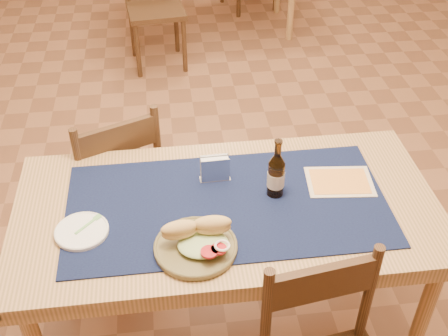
{
  "coord_description": "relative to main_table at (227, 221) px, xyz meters",
  "views": [
    {
      "loc": [
        -0.21,
        -2.35,
        2.17
      ],
      "look_at": [
        0.0,
        -0.7,
        0.85
      ],
      "focal_mm": 45.0,
      "sensor_mm": 36.0,
      "label": 1
    }
  ],
  "objects": [
    {
      "name": "chair_main_far",
      "position": [
        -0.47,
        0.57,
        -0.2
      ],
      "size": [
        0.54,
        0.54,
        0.9
      ],
      "color": "#4B2F1B",
      "rests_on": "ground"
    },
    {
      "name": "chair_back_near",
      "position": [
        -0.22,
        2.64,
        -0.19
      ],
      "size": [
        0.47,
        0.47,
        0.91
      ],
      "color": "#4B2F1B",
      "rests_on": "ground"
    },
    {
      "name": "main_table",
      "position": [
        0.0,
        0.0,
        0.0
      ],
      "size": [
        1.6,
        0.8,
        0.75
      ],
      "color": "tan",
      "rests_on": "ground"
    },
    {
      "name": "napkin_holder",
      "position": [
        -0.03,
        0.15,
        0.14
      ],
      "size": [
        0.12,
        0.05,
        0.11
      ],
      "color": "silver",
      "rests_on": "placemat"
    },
    {
      "name": "placemat",
      "position": [
        0.0,
        0.0,
        0.09
      ],
      "size": [
        1.2,
        0.6,
        0.01
      ],
      "primitive_type": "cube",
      "color": "#101C3D",
      "rests_on": "main_table"
    },
    {
      "name": "side_plate",
      "position": [
        -0.53,
        -0.09,
        0.1
      ],
      "size": [
        0.19,
        0.19,
        0.02
      ],
      "color": "white",
      "rests_on": "placemat"
    },
    {
      "name": "fork",
      "position": [
        -0.5,
        -0.05,
        0.1
      ],
      "size": [
        0.09,
        0.1,
        0.0
      ],
      "color": "#77C16A",
      "rests_on": "side_plate"
    },
    {
      "name": "sandwich_plate",
      "position": [
        -0.13,
        -0.21,
        0.12
      ],
      "size": [
        0.29,
        0.29,
        0.11
      ],
      "color": "brown",
      "rests_on": "placemat"
    },
    {
      "name": "beer_bottle",
      "position": [
        0.19,
        0.04,
        0.18
      ],
      "size": [
        0.07,
        0.07,
        0.25
      ],
      "color": "#44280C",
      "rests_on": "placemat"
    },
    {
      "name": "menu_card",
      "position": [
        0.46,
        0.07,
        0.09
      ],
      "size": [
        0.27,
        0.21,
        0.01
      ],
      "color": "beige",
      "rests_on": "placemat"
    },
    {
      "name": "baseboard",
      "position": [
        0.0,
        0.8,
        -0.62
      ],
      "size": [
        6.0,
        7.0,
        0.1
      ],
      "color": "#4B2F1B",
      "rests_on": "ground"
    }
  ]
}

